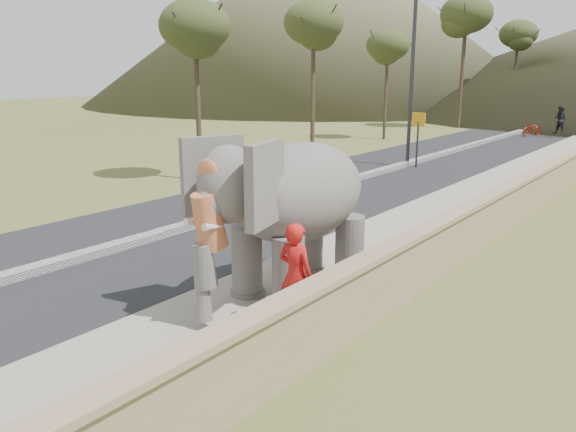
% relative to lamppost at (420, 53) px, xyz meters
% --- Properties ---
extents(ground, '(160.00, 160.00, 0.00)m').
position_rel_lamppost_xyz_m(ground, '(4.69, -14.49, -4.87)').
color(ground, olive).
rests_on(ground, ground).
extents(road, '(7.00, 120.00, 0.03)m').
position_rel_lamppost_xyz_m(road, '(-0.31, -4.49, -4.86)').
color(road, black).
rests_on(road, ground).
extents(median, '(0.35, 120.00, 0.22)m').
position_rel_lamppost_xyz_m(median, '(-0.31, -4.49, -4.76)').
color(median, black).
rests_on(median, ground).
extents(walkway, '(3.00, 120.00, 0.15)m').
position_rel_lamppost_xyz_m(walkway, '(4.69, -4.49, -4.80)').
color(walkway, '#9E9687').
rests_on(walkway, ground).
extents(parapet, '(0.30, 120.00, 1.10)m').
position_rel_lamppost_xyz_m(parapet, '(6.34, -4.49, -4.32)').
color(parapet, tan).
rests_on(parapet, ground).
extents(lamppost, '(1.76, 0.36, 8.00)m').
position_rel_lamppost_xyz_m(lamppost, '(0.00, 0.00, 0.00)').
color(lamppost, '#292A2E').
rests_on(lamppost, ground).
extents(signboard, '(0.60, 0.08, 2.40)m').
position_rel_lamppost_xyz_m(signboard, '(0.19, -0.16, -3.23)').
color(signboard, '#2D2D33').
rests_on(signboard, ground).
extents(hill_left, '(60.00, 60.00, 22.00)m').
position_rel_lamppost_xyz_m(hill_left, '(-33.31, 40.51, 6.13)').
color(hill_left, brown).
rests_on(hill_left, ground).
extents(elephant_and_man, '(2.39, 4.11, 2.89)m').
position_rel_lamppost_xyz_m(elephant_and_man, '(4.71, -14.89, -3.29)').
color(elephant_and_man, slate).
rests_on(elephant_and_man, ground).
extents(motorcyclist, '(2.73, 1.99, 2.02)m').
position_rel_lamppost_xyz_m(motorcyclist, '(1.60, 15.75, -4.09)').
color(motorcyclist, maroon).
rests_on(motorcyclist, ground).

